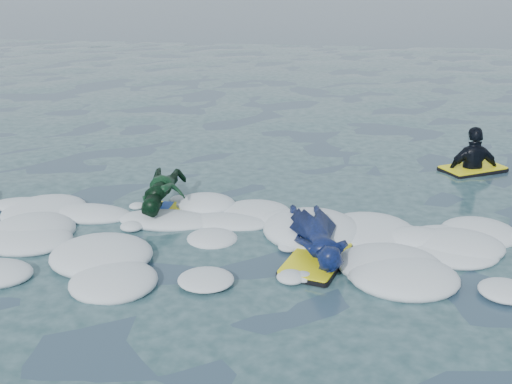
% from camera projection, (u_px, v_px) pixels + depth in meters
% --- Properties ---
extents(ground, '(120.00, 120.00, 0.00)m').
position_uv_depth(ground, '(208.00, 274.00, 7.40)').
color(ground, '#1B3541').
rests_on(ground, ground).
extents(foam_band, '(12.00, 3.10, 0.30)m').
position_uv_depth(foam_band, '(225.00, 238.00, 8.36)').
color(foam_band, silver).
rests_on(foam_band, ground).
extents(prone_woman_unit, '(1.04, 1.80, 0.44)m').
position_uv_depth(prone_woman_unit, '(318.00, 239.00, 7.78)').
color(prone_woman_unit, black).
rests_on(prone_woman_unit, ground).
extents(prone_child_unit, '(0.71, 1.37, 0.53)m').
position_uv_depth(prone_child_unit, '(164.00, 195.00, 9.12)').
color(prone_child_unit, black).
rests_on(prone_child_unit, ground).
extents(waiting_rider_unit, '(1.24, 1.09, 1.63)m').
position_uv_depth(waiting_rider_unit, '(472.00, 173.00, 10.99)').
color(waiting_rider_unit, black).
rests_on(waiting_rider_unit, ground).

